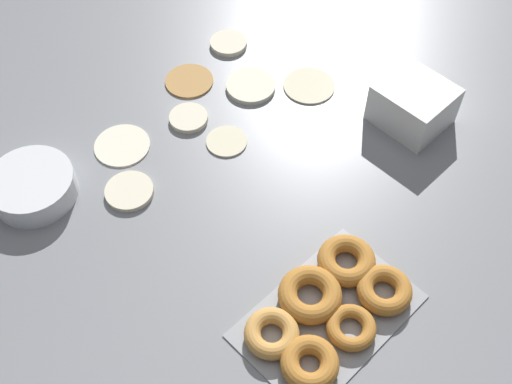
{
  "coord_description": "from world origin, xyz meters",
  "views": [
    {
      "loc": [
        -0.59,
        -0.65,
        1.02
      ],
      "look_at": [
        -0.08,
        -0.13,
        0.04
      ],
      "focal_mm": 45.0,
      "sensor_mm": 36.0,
      "label": 1
    }
  ],
  "objects_px": {
    "pancake_0": "(129,191)",
    "pancake_7": "(309,85)",
    "pancake_5": "(122,145)",
    "pancake_2": "(189,80)",
    "donut_tray": "(328,307)",
    "batter_bowl": "(33,186)",
    "pancake_1": "(251,86)",
    "pancake_6": "(227,141)",
    "pancake_3": "(229,43)",
    "container_stack": "(413,104)",
    "pancake_4": "(189,118)"
  },
  "relations": [
    {
      "from": "pancake_3",
      "to": "donut_tray",
      "type": "height_order",
      "value": "donut_tray"
    },
    {
      "from": "container_stack",
      "to": "pancake_7",
      "type": "bearing_deg",
      "value": 109.52
    },
    {
      "from": "pancake_3",
      "to": "pancake_6",
      "type": "relative_size",
      "value": 1.02
    },
    {
      "from": "pancake_1",
      "to": "pancake_3",
      "type": "distance_m",
      "value": 0.15
    },
    {
      "from": "pancake_7",
      "to": "container_stack",
      "type": "relative_size",
      "value": 0.81
    },
    {
      "from": "pancake_3",
      "to": "container_stack",
      "type": "bearing_deg",
      "value": -75.92
    },
    {
      "from": "pancake_5",
      "to": "batter_bowl",
      "type": "distance_m",
      "value": 0.2
    },
    {
      "from": "pancake_2",
      "to": "donut_tray",
      "type": "relative_size",
      "value": 0.35
    },
    {
      "from": "donut_tray",
      "to": "batter_bowl",
      "type": "distance_m",
      "value": 0.62
    },
    {
      "from": "pancake_7",
      "to": "batter_bowl",
      "type": "height_order",
      "value": "batter_bowl"
    },
    {
      "from": "pancake_4",
      "to": "pancake_5",
      "type": "xyz_separation_m",
      "value": [
        -0.15,
        0.04,
        -0.0
      ]
    },
    {
      "from": "batter_bowl",
      "to": "container_stack",
      "type": "relative_size",
      "value": 1.16
    },
    {
      "from": "pancake_1",
      "to": "batter_bowl",
      "type": "distance_m",
      "value": 0.52
    },
    {
      "from": "donut_tray",
      "to": "batter_bowl",
      "type": "relative_size",
      "value": 1.86
    },
    {
      "from": "pancake_4",
      "to": "pancake_5",
      "type": "height_order",
      "value": "pancake_4"
    },
    {
      "from": "pancake_1",
      "to": "donut_tray",
      "type": "relative_size",
      "value": 0.36
    },
    {
      "from": "pancake_0",
      "to": "pancake_1",
      "type": "bearing_deg",
      "value": 6.73
    },
    {
      "from": "pancake_1",
      "to": "pancake_7",
      "type": "xyz_separation_m",
      "value": [
        0.1,
        -0.09,
        -0.0
      ]
    },
    {
      "from": "pancake_4",
      "to": "donut_tray",
      "type": "bearing_deg",
      "value": -103.72
    },
    {
      "from": "pancake_0",
      "to": "pancake_1",
      "type": "height_order",
      "value": "same"
    },
    {
      "from": "pancake_4",
      "to": "pancake_5",
      "type": "relative_size",
      "value": 0.71
    },
    {
      "from": "pancake_0",
      "to": "pancake_2",
      "type": "relative_size",
      "value": 0.88
    },
    {
      "from": "pancake_5",
      "to": "pancake_7",
      "type": "bearing_deg",
      "value": -20.42
    },
    {
      "from": "pancake_6",
      "to": "donut_tray",
      "type": "xyz_separation_m",
      "value": [
        -0.14,
        -0.41,
        0.01
      ]
    },
    {
      "from": "pancake_1",
      "to": "container_stack",
      "type": "xyz_separation_m",
      "value": [
        0.18,
        -0.31,
        0.04
      ]
    },
    {
      "from": "pancake_0",
      "to": "pancake_2",
      "type": "xyz_separation_m",
      "value": [
        0.29,
        0.16,
        -0.0
      ]
    },
    {
      "from": "pancake_1",
      "to": "pancake_6",
      "type": "height_order",
      "value": "pancake_1"
    },
    {
      "from": "pancake_7",
      "to": "pancake_5",
      "type": "bearing_deg",
      "value": 159.58
    },
    {
      "from": "pancake_6",
      "to": "batter_bowl",
      "type": "bearing_deg",
      "value": 155.61
    },
    {
      "from": "pancake_1",
      "to": "donut_tray",
      "type": "distance_m",
      "value": 0.57
    },
    {
      "from": "pancake_3",
      "to": "pancake_7",
      "type": "height_order",
      "value": "pancake_3"
    },
    {
      "from": "pancake_3",
      "to": "pancake_6",
      "type": "height_order",
      "value": "pancake_3"
    },
    {
      "from": "pancake_0",
      "to": "pancake_3",
      "type": "distance_m",
      "value": 0.48
    },
    {
      "from": "batter_bowl",
      "to": "pancake_2",
      "type": "bearing_deg",
      "value": 3.85
    },
    {
      "from": "pancake_2",
      "to": "pancake_5",
      "type": "distance_m",
      "value": 0.23
    },
    {
      "from": "pancake_0",
      "to": "pancake_3",
      "type": "relative_size",
      "value": 1.09
    },
    {
      "from": "pancake_1",
      "to": "pancake_6",
      "type": "relative_size",
      "value": 1.29
    },
    {
      "from": "pancake_5",
      "to": "container_stack",
      "type": "bearing_deg",
      "value": -37.42
    },
    {
      "from": "pancake_1",
      "to": "donut_tray",
      "type": "bearing_deg",
      "value": -120.62
    },
    {
      "from": "pancake_6",
      "to": "pancake_1",
      "type": "bearing_deg",
      "value": 28.47
    },
    {
      "from": "pancake_1",
      "to": "pancake_5",
      "type": "xyz_separation_m",
      "value": [
        -0.31,
        0.06,
        -0.0
      ]
    },
    {
      "from": "pancake_1",
      "to": "pancake_6",
      "type": "distance_m",
      "value": 0.17
    },
    {
      "from": "pancake_0",
      "to": "pancake_7",
      "type": "relative_size",
      "value": 0.83
    },
    {
      "from": "pancake_6",
      "to": "donut_tray",
      "type": "relative_size",
      "value": 0.28
    },
    {
      "from": "pancake_5",
      "to": "batter_bowl",
      "type": "bearing_deg",
      "value": 174.44
    },
    {
      "from": "pancake_2",
      "to": "pancake_5",
      "type": "xyz_separation_m",
      "value": [
        -0.23,
        -0.05,
        -0.0
      ]
    },
    {
      "from": "pancake_3",
      "to": "pancake_6",
      "type": "distance_m",
      "value": 0.31
    },
    {
      "from": "pancake_3",
      "to": "pancake_4",
      "type": "bearing_deg",
      "value": -152.65
    },
    {
      "from": "batter_bowl",
      "to": "container_stack",
      "type": "xyz_separation_m",
      "value": [
        0.69,
        -0.39,
        0.02
      ]
    },
    {
      "from": "pancake_3",
      "to": "batter_bowl",
      "type": "xyz_separation_m",
      "value": [
        -0.58,
        -0.06,
        0.02
      ]
    }
  ]
}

